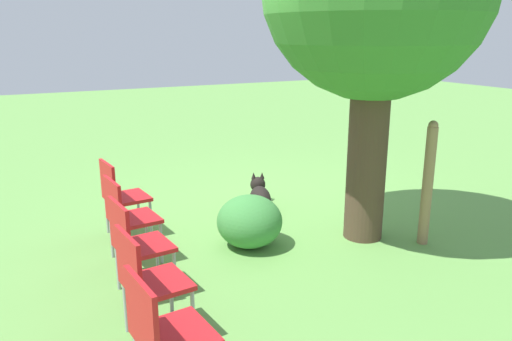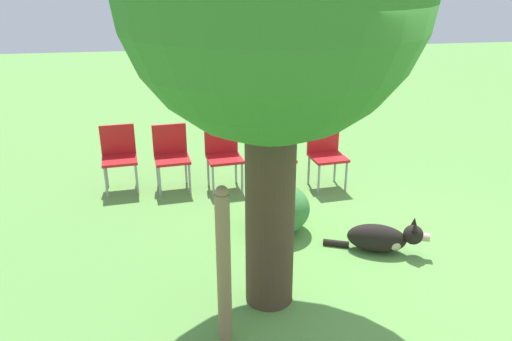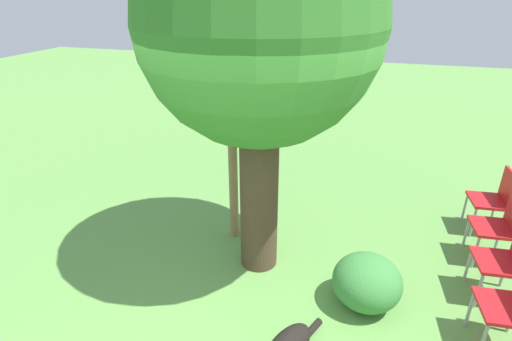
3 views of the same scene
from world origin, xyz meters
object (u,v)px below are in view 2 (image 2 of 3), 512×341
Objects in this scene: dog at (383,238)px; red_chair_3 at (171,153)px; red_chair_0 at (326,151)px; red_chair_2 at (223,152)px; red_chair_1 at (275,152)px; red_chair_4 at (119,153)px; fence_post at (224,266)px.

dog is 2.93m from red_chair_3.
red_chair_0 and red_chair_2 have the same top height.
red_chair_0 is at bearing 115.74° from dog.
red_chair_1 and red_chair_2 have the same top height.
red_chair_3 is 1.00× the size of red_chair_4.
red_chair_2 is (2.95, -0.30, -0.17)m from fence_post.
red_chair_4 is (0.18, 1.34, 0.00)m from red_chair_2.
red_chair_1 is (0.09, 0.67, 0.00)m from red_chair_0.
fence_post is (-1.03, 1.73, 0.50)m from dog.
red_chair_0 is at bearing 76.85° from red_chair_3.
red_chair_0 and red_chair_3 have the same top height.
red_chair_0 is 1.00× the size of red_chair_2.
red_chair_0 is 2.03m from red_chair_3.
red_chair_4 is (2.10, 2.78, 0.34)m from dog.
red_chair_0 is 1.00× the size of red_chair_4.
red_chair_3 and red_chair_4 have the same top height.
red_chair_0 is 2.70m from red_chair_4.
fence_post is 1.55× the size of red_chair_2.
dog is 0.77× the size of fence_post.
red_chair_3 is (3.04, 0.37, -0.17)m from fence_post.
red_chair_1 is (1.83, 0.77, 0.34)m from dog.
red_chair_3 is (0.27, 2.01, 0.00)m from red_chair_0.
red_chair_4 is at bearing -103.15° from red_chair_3.
red_chair_3 is at bearing 76.85° from red_chair_4.
fence_post is 3.30m from red_chair_4.
red_chair_1 is 1.35m from red_chair_3.
dog is at bearing 17.07° from red_chair_1.
dog is 1.18× the size of red_chair_4.
red_chair_0 is at bearing 76.85° from red_chair_1.
red_chair_4 is at bearing 165.50° from dog.
red_chair_3 is at bearing 6.96° from fence_post.
dog is 2.42m from red_chair_2.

